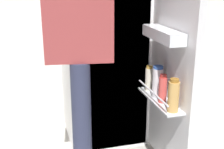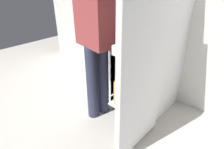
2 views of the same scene
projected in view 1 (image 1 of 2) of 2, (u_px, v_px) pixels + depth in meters
The scene contains 2 objects.
refrigerator at pixel (106, 32), 2.33m from camera, with size 0.64×1.19×1.75m.
person at pixel (80, 34), 1.81m from camera, with size 0.53×0.74×1.61m.
Camera 1 is at (-0.55, -1.75, 1.29)m, focal length 49.16 mm.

